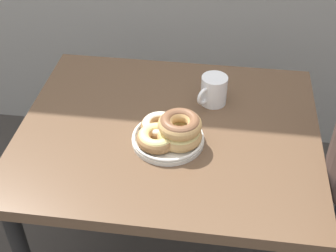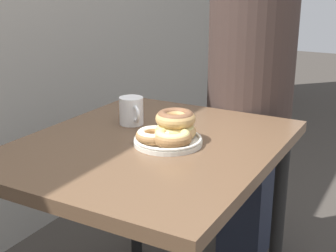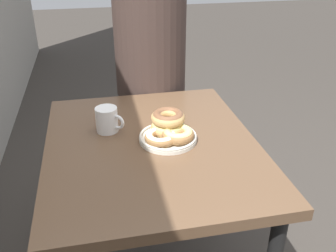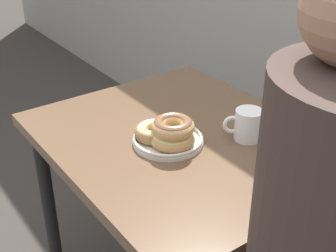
# 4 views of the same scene
# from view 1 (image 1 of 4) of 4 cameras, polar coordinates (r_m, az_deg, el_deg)

# --- Properties ---
(dining_table) EXTENTS (0.93, 0.77, 0.74)m
(dining_table) POSITION_cam_1_polar(r_m,az_deg,el_deg) (1.51, 0.10, -2.98)
(dining_table) COLOR brown
(dining_table) RESTS_ON ground_plane
(donut_plate) EXTENTS (0.24, 0.22, 0.10)m
(donut_plate) POSITION_cam_1_polar(r_m,az_deg,el_deg) (1.37, 0.22, -0.76)
(donut_plate) COLOR silver
(donut_plate) RESTS_ON dining_table
(coffee_mug) EXTENTS (0.10, 0.11, 0.10)m
(coffee_mug) POSITION_cam_1_polar(r_m,az_deg,el_deg) (1.53, 5.56, 4.38)
(coffee_mug) COLOR white
(coffee_mug) RESTS_ON dining_table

